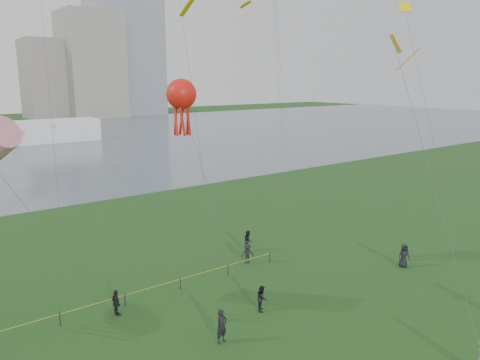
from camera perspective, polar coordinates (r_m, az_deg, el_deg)
building_mid at (r=185.33m, az=-17.69°, el=13.19°), size 20.00×20.00×38.00m
building_low at (r=186.78m, az=-22.34°, el=11.31°), size 16.00×18.00×28.00m
pavilion_right at (r=115.10m, az=-21.42°, el=5.62°), size 18.00×7.00×5.00m
fence at (r=29.67m, az=-25.20°, el=-16.08°), size 24.07×0.07×1.05m
spectator_a at (r=29.80m, az=2.69°, el=-14.18°), size 0.96×0.99×1.60m
spectator_b at (r=36.72m, az=0.93°, el=-8.96°), size 1.15×0.88×1.57m
spectator_c at (r=30.14m, az=-14.85°, el=-14.27°), size 0.43×0.97×1.63m
spectator_d at (r=38.09m, az=19.35°, el=-8.69°), size 1.05×0.92×1.81m
spectator_f at (r=26.51m, az=-2.26°, el=-17.37°), size 0.76×0.56×1.92m
spectator_g at (r=39.25m, az=1.00°, el=-7.39°), size 1.02×1.07×1.75m
kite_octopus at (r=33.35m, az=-7.17°, el=10.21°), size 2.13×7.48×14.09m
kite_delta at (r=31.14m, az=19.04°, el=13.71°), size 5.51×10.50×16.76m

